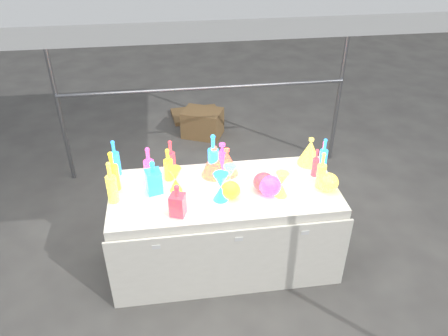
{
  "coord_description": "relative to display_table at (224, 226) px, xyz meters",
  "views": [
    {
      "loc": [
        -0.39,
        -2.78,
        2.77
      ],
      "look_at": [
        0.0,
        0.0,
        0.95
      ],
      "focal_mm": 35.0,
      "sensor_mm": 36.0,
      "label": 1
    }
  ],
  "objects": [
    {
      "name": "hourglass_3",
      "position": [
        0.05,
        0.02,
        0.48
      ],
      "size": [
        0.12,
        0.12,
        0.21
      ],
      "primitive_type": null,
      "rotation": [
        0.0,
        0.0,
        0.21
      ],
      "color": "#AC2273",
      "rests_on": "display_table"
    },
    {
      "name": "globe_1",
      "position": [
        0.8,
        -0.11,
        0.44
      ],
      "size": [
        0.2,
        0.2,
        0.13
      ],
      "primitive_type": null,
      "rotation": [
        0.0,
        0.0,
        0.27
      ],
      "color": "#127375",
      "rests_on": "display_table"
    },
    {
      "name": "lampshade_3",
      "position": [
        0.78,
        0.29,
        0.5
      ],
      "size": [
        0.26,
        0.26,
        0.24
      ],
      "primitive_type": null,
      "rotation": [
        0.0,
        0.0,
        -0.34
      ],
      "color": "#127375",
      "rests_on": "display_table"
    },
    {
      "name": "decanter_1",
      "position": [
        -0.37,
        -0.25,
        0.51
      ],
      "size": [
        0.13,
        0.13,
        0.26
      ],
      "primitive_type": null,
      "rotation": [
        0.0,
        0.0,
        -0.35
      ],
      "color": "orange",
      "rests_on": "display_table"
    },
    {
      "name": "bottle_6",
      "position": [
        -0.42,
        0.21,
        0.52
      ],
      "size": [
        0.08,
        0.08,
        0.28
      ],
      "primitive_type": null,
      "rotation": [
        0.0,
        0.0,
        0.14
      ],
      "color": "red",
      "rests_on": "display_table"
    },
    {
      "name": "globe_2",
      "position": [
        0.31,
        -0.04,
        0.44
      ],
      "size": [
        0.2,
        0.2,
        0.13
      ],
      "primitive_type": null,
      "rotation": [
        0.0,
        0.0,
        -0.21
      ],
      "color": "orange",
      "rests_on": "display_table"
    },
    {
      "name": "bottle_9",
      "position": [
        0.77,
        0.1,
        0.5
      ],
      "size": [
        0.07,
        0.07,
        0.25
      ],
      "primitive_type": null,
      "rotation": [
        0.0,
        0.0,
        0.19
      ],
      "color": "orange",
      "rests_on": "display_table"
    },
    {
      "name": "bottle_7",
      "position": [
        -0.06,
        0.23,
        0.56
      ],
      "size": [
        0.11,
        0.11,
        0.38
      ],
      "primitive_type": null,
      "rotation": [
        0.0,
        0.0,
        -0.25
      ],
      "color": "#1A9031",
      "rests_on": "display_table"
    },
    {
      "name": "bottle_2",
      "position": [
        -0.4,
        0.28,
        0.54
      ],
      "size": [
        0.09,
        0.09,
        0.32
      ],
      "primitive_type": null,
      "rotation": [
        0.0,
        0.0,
        0.26
      ],
      "color": "orange",
      "rests_on": "display_table"
    },
    {
      "name": "lampshade_1",
      "position": [
        -0.05,
        0.23,
        0.51
      ],
      "size": [
        0.27,
        0.27,
        0.26
      ],
      "primitive_type": null,
      "rotation": [
        0.0,
        0.0,
        -0.24
      ],
      "color": "yellow",
      "rests_on": "display_table"
    },
    {
      "name": "lampshade_2",
      "position": [
        0.02,
        0.26,
        0.51
      ],
      "size": [
        0.29,
        0.29,
        0.27
      ],
      "primitive_type": null,
      "rotation": [
        0.0,
        0.0,
        -0.3
      ],
      "color": "blue",
      "rests_on": "display_table"
    },
    {
      "name": "hourglass_4",
      "position": [
        -0.38,
        0.05,
        0.48
      ],
      "size": [
        0.1,
        0.1,
        0.2
      ],
      "primitive_type": null,
      "rotation": [
        0.0,
        0.0,
        -0.0
      ],
      "color": "red",
      "rests_on": "display_table"
    },
    {
      "name": "globe_0",
      "position": [
        0.03,
        -0.1,
        0.44
      ],
      "size": [
        0.19,
        0.19,
        0.12
      ],
      "primitive_type": null,
      "rotation": [
        0.0,
        0.0,
        0.28
      ],
      "color": "red",
      "rests_on": "display_table"
    },
    {
      "name": "cardboard_box_closed",
      "position": [
        0.04,
        2.3,
        -0.2
      ],
      "size": [
        0.59,
        0.52,
        0.35
      ],
      "primitive_type": "cube",
      "rotation": [
        0.0,
        0.0,
        -0.42
      ],
      "color": "olive",
      "rests_on": "ground"
    },
    {
      "name": "cardboard_box_flat",
      "position": [
        -0.0,
        2.87,
        -0.35
      ],
      "size": [
        0.71,
        0.54,
        0.06
      ],
      "primitive_type": "cube",
      "rotation": [
        0.0,
        0.0,
        0.11
      ],
      "color": "olive",
      "rests_on": "ground"
    },
    {
      "name": "bottle_3",
      "position": [
        -0.58,
        0.19,
        0.54
      ],
      "size": [
        0.09,
        0.09,
        0.33
      ],
      "primitive_type": null,
      "rotation": [
        0.0,
        0.0,
        0.12
      ],
      "color": "blue",
      "rests_on": "display_table"
    },
    {
      "name": "bottle_10",
      "position": [
        0.86,
        0.19,
        0.51
      ],
      "size": [
        0.08,
        0.08,
        0.26
      ],
      "primitive_type": null,
      "rotation": [
        0.0,
        0.0,
        0.38
      ],
      "color": "blue",
      "rests_on": "display_table"
    },
    {
      "name": "decanter_2",
      "position": [
        -0.54,
        0.05,
        0.52
      ],
      "size": [
        0.14,
        0.14,
        0.28
      ],
      "primitive_type": null,
      "rotation": [
        0.0,
        0.0,
        0.23
      ],
      "color": "#1A9031",
      "rests_on": "display_table"
    },
    {
      "name": "bottle_0",
      "position": [
        -0.85,
        0.14,
        0.55
      ],
      "size": [
        0.09,
        0.09,
        0.34
      ],
      "primitive_type": null,
      "rotation": [
        0.0,
        0.0,
        -0.06
      ],
      "color": "red",
      "rests_on": "display_table"
    },
    {
      "name": "bottle_8",
      "position": [
        0.85,
        0.17,
        0.53
      ],
      "size": [
        0.08,
        0.08,
        0.3
      ],
      "primitive_type": null,
      "rotation": [
        0.0,
        0.0,
        -0.12
      ],
      "color": "#1A9031",
      "rests_on": "display_table"
    },
    {
      "name": "ground",
      "position": [
        -0.0,
        0.01,
        -0.37
      ],
      "size": [
        80.0,
        80.0,
        0.0
      ],
      "primitive_type": "plane",
      "color": "slate",
      "rests_on": "ground"
    },
    {
      "name": "bottle_4",
      "position": [
        -0.85,
        -0.03,
        0.55
      ],
      "size": [
        0.1,
        0.1,
        0.35
      ],
      "primitive_type": null,
      "rotation": [
        0.0,
        0.0,
        0.27
      ],
      "color": "#127375",
      "rests_on": "display_table"
    },
    {
      "name": "hourglass_2",
      "position": [
        0.43,
        -0.13,
        0.48
      ],
      "size": [
        0.11,
        0.11,
        0.21
      ],
      "primitive_type": null,
      "rotation": [
        0.0,
        0.0,
        -0.08
      ],
      "color": "#127375",
      "rests_on": "display_table"
    },
    {
      "name": "globe_3",
      "position": [
        0.34,
        -0.1,
        0.45
      ],
      "size": [
        0.2,
        0.2,
        0.14
      ],
      "primitive_type": null,
      "rotation": [
        0.0,
        0.0,
        0.15
      ],
      "color": "blue",
      "rests_on": "display_table"
    },
    {
      "name": "display_table",
      "position": [
        0.0,
        0.0,
        0.0
      ],
      "size": [
        1.84,
        0.83,
        0.75
      ],
      "color": "white",
      "rests_on": "ground"
    },
    {
      "name": "bottle_1",
      "position": [
        -0.85,
        0.35,
        0.53
      ],
      "size": [
        0.08,
        0.08,
        0.32
      ],
      "primitive_type": null,
      "rotation": [
        0.0,
        0.0,
        -0.09
      ],
      "color": "#1A9031",
      "rests_on": "display_table"
    },
    {
      "name": "hourglass_5",
      "position": [
        -0.04,
        -0.12,
        0.49
      ],
      "size": [
        0.15,
        0.15,
        0.23
      ],
      "primitive_type": null,
      "rotation": [
        0.0,
        0.0,
        -0.31
      ],
      "color": "#1A9031",
      "rests_on": "display_table"
    },
    {
      "name": "bottle_11",
      "position": [
        0.76,
        -0.06,
        0.53
      ],
      "size": [
        0.07,
        0.07,
        0.32
      ],
      "primitive_type": null,
      "rotation": [
        0.0,
        0.0,
        -0.02
      ],
      "color": "#127375",
      "rests_on": "display_table"
    },
    {
      "name": "lampshade_0",
      "position": [
        0.05,
        0.23,
        0.49
      ],
      "size": [
        0.21,
        0.21,
        0.23
      ],
      "primitive_type": null,
      "rotation": [
        0.0,
        0.0,
        -0.09
      ],
      "color": "yellow",
      "rests_on": "display_table"
    }
  ]
}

